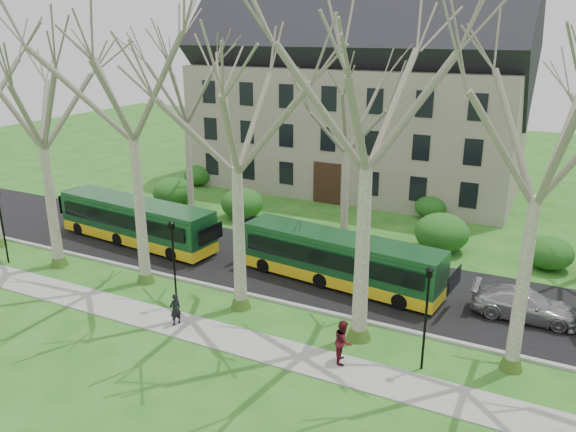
% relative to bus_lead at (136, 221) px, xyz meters
% --- Properties ---
extents(ground, '(120.00, 120.00, 0.00)m').
position_rel_bus_lead_xyz_m(ground, '(13.40, -4.80, -1.46)').
color(ground, '#25611B').
rests_on(ground, ground).
extents(sidewalk, '(70.00, 2.00, 0.06)m').
position_rel_bus_lead_xyz_m(sidewalk, '(13.40, -7.30, -1.43)').
color(sidewalk, gray).
rests_on(sidewalk, ground).
extents(road, '(80.00, 8.00, 0.06)m').
position_rel_bus_lead_xyz_m(road, '(13.40, 0.70, -1.43)').
color(road, black).
rests_on(road, ground).
extents(curb, '(80.00, 0.25, 0.14)m').
position_rel_bus_lead_xyz_m(curb, '(13.40, -3.30, -1.39)').
color(curb, '#A5A39E').
rests_on(curb, ground).
extents(building, '(26.50, 12.20, 16.00)m').
position_rel_bus_lead_xyz_m(building, '(7.40, 19.20, 6.61)').
color(building, gray).
rests_on(building, ground).
extents(tree_row_verge, '(49.00, 7.00, 14.00)m').
position_rel_bus_lead_xyz_m(tree_row_verge, '(13.40, -4.50, 5.54)').
color(tree_row_verge, gray).
rests_on(tree_row_verge, ground).
extents(tree_row_far, '(33.00, 7.00, 12.00)m').
position_rel_bus_lead_xyz_m(tree_row_far, '(12.07, 6.20, 4.54)').
color(tree_row_far, gray).
rests_on(tree_row_far, ground).
extents(lamp_row, '(36.22, 0.22, 4.30)m').
position_rel_bus_lead_xyz_m(lamp_row, '(13.40, -5.80, 1.11)').
color(lamp_row, black).
rests_on(lamp_row, ground).
extents(hedges, '(30.60, 8.60, 2.00)m').
position_rel_bus_lead_xyz_m(hedges, '(8.74, 9.20, -0.46)').
color(hedges, '#274F16').
rests_on(hedges, ground).
extents(bus_lead, '(11.37, 3.45, 2.80)m').
position_rel_bus_lead_xyz_m(bus_lead, '(0.00, 0.00, 0.00)').
color(bus_lead, '#13441F').
rests_on(bus_lead, road).
extents(bus_follow, '(11.09, 3.48, 2.73)m').
position_rel_bus_lead_xyz_m(bus_follow, '(13.59, 0.05, -0.04)').
color(bus_follow, '#13441F').
rests_on(bus_follow, road).
extents(sedan, '(4.76, 2.02, 1.37)m').
position_rel_bus_lead_xyz_m(sedan, '(22.68, 0.34, -0.71)').
color(sedan, '#A5A5A9').
rests_on(sedan, road).
extents(pedestrian_a, '(0.54, 0.65, 1.51)m').
position_rel_bus_lead_xyz_m(pedestrian_a, '(8.54, -7.34, -0.64)').
color(pedestrian_a, black).
rests_on(pedestrian_a, sidewalk).
extents(pedestrian_b, '(0.93, 1.05, 1.81)m').
position_rel_bus_lead_xyz_m(pedestrian_b, '(16.42, -6.77, -0.49)').
color(pedestrian_b, '#531219').
rests_on(pedestrian_b, sidewalk).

